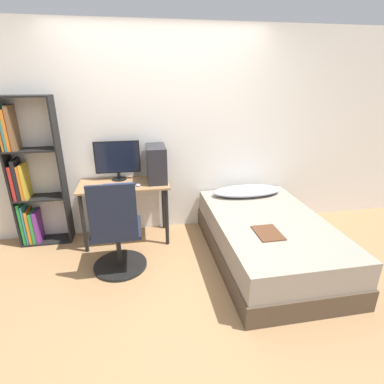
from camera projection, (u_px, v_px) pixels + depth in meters
ground_plane at (180, 288)px, 2.91m from camera, size 14.00×14.00×0.00m
wall_back at (163, 134)px, 3.68m from camera, size 8.00×0.05×2.50m
desk at (125, 194)px, 3.57m from camera, size 1.05×0.52×0.74m
bookshelf at (27, 180)px, 3.44m from camera, size 0.58×0.25×1.74m
office_chair at (117, 238)px, 3.04m from camera, size 0.56×0.56×1.02m
bed at (268, 239)px, 3.31m from camera, size 1.18×1.93×0.49m
pillow at (247, 191)px, 3.85m from camera, size 0.90×0.36×0.11m
magazine at (268, 233)px, 2.92m from camera, size 0.24×0.32×0.01m
monitor at (117, 159)px, 3.56m from camera, size 0.53×0.18×0.47m
keyboard at (118, 186)px, 3.41m from camera, size 0.35×0.15×0.02m
pc_tower at (156, 164)px, 3.54m from camera, size 0.22×0.41×0.42m
mouse at (138, 185)px, 3.45m from camera, size 0.06×0.09×0.02m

